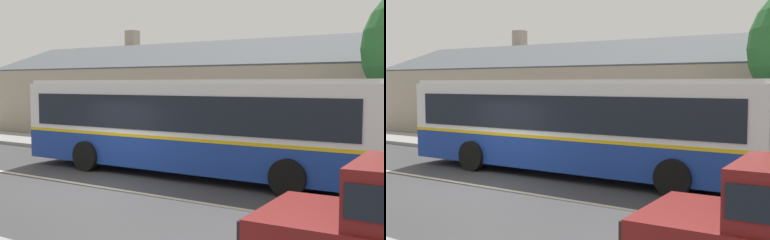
{
  "view_description": "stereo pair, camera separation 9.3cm",
  "coord_description": "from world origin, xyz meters",
  "views": [
    {
      "loc": [
        9.88,
        -9.83,
        2.92
      ],
      "look_at": [
        0.95,
        4.03,
        1.66
      ],
      "focal_mm": 45.0,
      "sensor_mm": 36.0,
      "label": 1
    },
    {
      "loc": [
        9.96,
        -9.78,
        2.92
      ],
      "look_at": [
        0.95,
        4.03,
        1.66
      ],
      "focal_mm": 45.0,
      "sensor_mm": 36.0,
      "label": 2
    }
  ],
  "objects": [
    {
      "name": "ground_plane",
      "position": [
        0.0,
        0.0,
        0.0
      ],
      "size": [
        300.0,
        300.0,
        0.0
      ],
      "primitive_type": "plane",
      "color": "#38383A"
    },
    {
      "name": "sidewalk_far",
      "position": [
        0.0,
        6.0,
        0.07
      ],
      "size": [
        60.0,
        3.0,
        0.15
      ],
      "primitive_type": "cube",
      "color": "gray",
      "rests_on": "ground"
    },
    {
      "name": "lane_divider_stripe",
      "position": [
        0.0,
        0.0,
        0.0
      ],
      "size": [
        60.0,
        0.16,
        0.01
      ],
      "primitive_type": "cube",
      "color": "beige",
      "rests_on": "ground"
    },
    {
      "name": "community_building",
      "position": [
        -2.68,
        13.34,
        1.95
      ],
      "size": [
        28.06,
        9.57,
        6.29
      ],
      "color": "tan",
      "rests_on": "ground"
    },
    {
      "name": "transit_bus",
      "position": [
        1.62,
        2.9,
        1.63
      ],
      "size": [
        12.19,
        2.89,
        3.03
      ],
      "color": "navy",
      "rests_on": "ground"
    },
    {
      "name": "bench_by_building",
      "position": [
        -4.23,
        6.02,
        0.56
      ],
      "size": [
        1.58,
        0.51,
        0.94
      ],
      "color": "brown",
      "rests_on": "sidewalk_far"
    },
    {
      "name": "bike_rack",
      "position": [
        -7.81,
        5.58,
        0.68
      ],
      "size": [
        1.16,
        0.06,
        0.78
      ],
      "color": "slate",
      "rests_on": "sidewalk_far"
    }
  ]
}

